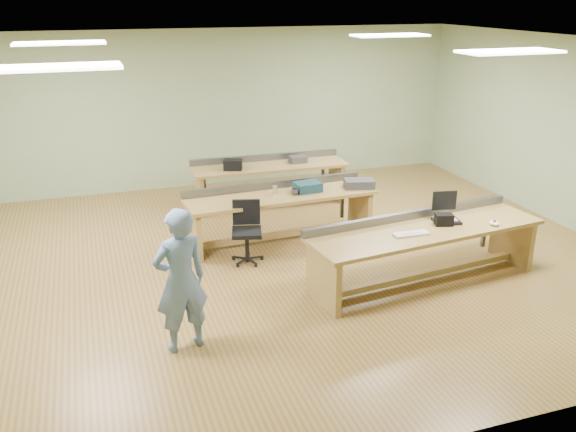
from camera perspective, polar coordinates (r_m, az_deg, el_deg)
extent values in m
plane|color=olive|center=(8.74, -1.70, -4.28)|extent=(10.00, 10.00, 0.00)
plane|color=silver|center=(7.97, -1.93, 15.74)|extent=(10.00, 10.00, 0.00)
cube|color=#93A980|center=(12.03, -7.42, 9.89)|extent=(10.00, 0.04, 3.00)
cube|color=#93A980|center=(4.77, 12.33, -6.67)|extent=(10.00, 0.04, 3.00)
cube|color=#93A980|center=(10.75, 24.85, 6.97)|extent=(0.04, 8.00, 3.00)
cube|color=white|center=(6.15, -21.02, 12.86)|extent=(1.20, 0.50, 0.03)
cube|color=white|center=(9.14, -20.58, 14.91)|extent=(1.20, 0.50, 0.03)
cube|color=white|center=(7.79, 20.05, 14.26)|extent=(1.20, 0.50, 0.03)
cube|color=white|center=(10.31, 9.51, 16.34)|extent=(1.20, 0.50, 0.03)
cube|color=#AC8348|center=(8.08, 12.87, -1.32)|extent=(3.31, 1.24, 0.05)
cube|color=#AC8348|center=(7.45, 3.33, -5.87)|extent=(0.17, 0.77, 0.70)
cube|color=#AC8348|center=(9.18, 20.20, -1.96)|extent=(0.17, 0.77, 0.70)
cube|color=#AC8348|center=(8.32, 12.54, -5.33)|extent=(2.92, 0.45, 0.08)
cube|color=#55585D|center=(8.34, 11.29, 0.07)|extent=(3.22, 0.46, 0.11)
cube|color=#AC8348|center=(9.20, -0.64, 1.88)|extent=(2.95, 0.92, 0.05)
cube|color=#AC8348|center=(8.97, -8.76, -1.41)|extent=(0.11, 0.68, 0.70)
cube|color=#AC8348|center=(9.86, 6.75, 0.70)|extent=(0.11, 0.68, 0.70)
cube|color=#AC8348|center=(9.42, -0.63, -1.73)|extent=(2.61, 0.23, 0.08)
cube|color=#55585D|center=(9.49, -1.39, 2.95)|extent=(2.91, 0.23, 0.11)
cube|color=#AC8348|center=(10.81, -1.71, 4.66)|extent=(2.76, 0.81, 0.05)
cube|color=#AC8348|center=(10.67, -8.30, 2.14)|extent=(0.10, 0.63, 0.70)
cube|color=#AC8348|center=(11.30, 4.55, 3.33)|extent=(0.10, 0.63, 0.70)
cube|color=#AC8348|center=(10.99, -1.68, 1.52)|extent=(2.45, 0.17, 0.08)
cube|color=#55585D|center=(11.09, -2.17, 5.49)|extent=(2.75, 0.15, 0.11)
imported|color=slate|center=(6.47, -10.02, -5.97)|extent=(0.65, 0.50, 1.60)
cube|color=black|center=(8.34, 14.61, -0.46)|extent=(0.38, 0.33, 0.04)
cube|color=black|center=(8.38, 14.43, 1.42)|extent=(0.33, 0.08, 0.26)
cube|color=beige|center=(7.81, 11.45, -1.66)|extent=(0.46, 0.16, 0.03)
ellipsoid|color=white|center=(8.42, 18.74, -0.62)|extent=(0.13, 0.15, 0.06)
cube|color=black|center=(8.21, 14.39, -0.33)|extent=(0.26, 0.20, 0.15)
cylinder|color=black|center=(8.66, -3.84, -2.99)|extent=(0.06, 0.06, 0.43)
cube|color=black|center=(8.57, -3.88, -1.54)|extent=(0.50, 0.50, 0.06)
cube|color=black|center=(8.67, -3.92, 0.38)|extent=(0.39, 0.15, 0.37)
cylinder|color=black|center=(8.74, -3.81, -4.11)|extent=(0.57, 0.57, 0.06)
cube|color=#153644|center=(9.34, 1.84, 2.75)|extent=(0.42, 0.33, 0.14)
cube|color=#323335|center=(9.59, 6.68, 3.05)|extent=(0.52, 0.40, 0.12)
imported|color=#323335|center=(9.18, 0.65, 2.30)|extent=(0.15, 0.15, 0.09)
cylinder|color=silver|center=(9.21, -1.22, 2.48)|extent=(0.08, 0.08, 0.13)
cube|color=black|center=(10.53, -5.18, 4.81)|extent=(0.37, 0.31, 0.18)
cube|color=#323335|center=(10.95, 0.93, 5.33)|extent=(0.30, 0.22, 0.12)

